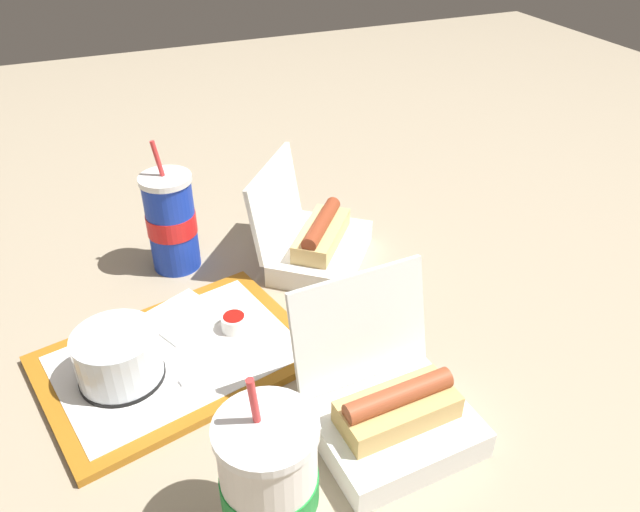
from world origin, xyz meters
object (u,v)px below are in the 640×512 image
at_px(cake_container, 118,358).
at_px(plastic_fork, 216,367).
at_px(soda_cup_back, 269,481).
at_px(clamshell_hotdog_back, 316,241).
at_px(clamshell_hotdog_corner, 391,411).
at_px(food_tray, 177,359).
at_px(ketchup_cup, 234,322).
at_px(soda_cup_front, 171,222).

distance_m(cake_container, plastic_fork, 0.13).
bearing_deg(soda_cup_back, clamshell_hotdog_back, -117.53).
height_order(clamshell_hotdog_corner, soda_cup_back, soda_cup_back).
distance_m(food_tray, ketchup_cup, 0.10).
relative_size(food_tray, clamshell_hotdog_back, 1.60).
relative_size(food_tray, soda_cup_back, 1.85).
bearing_deg(clamshell_hotdog_corner, clamshell_hotdog_back, -98.98).
xyz_separation_m(cake_container, soda_cup_back, (-0.12, 0.29, 0.03)).
height_order(plastic_fork, clamshell_hotdog_corner, clamshell_hotdog_corner).
xyz_separation_m(food_tray, soda_cup_back, (-0.04, 0.30, 0.08)).
distance_m(plastic_fork, clamshell_hotdog_corner, 0.26).
xyz_separation_m(soda_cup_back, soda_cup_front, (-0.01, -0.55, 0.01)).
relative_size(food_tray, ketchup_cup, 10.48).
xyz_separation_m(food_tray, clamshell_hotdog_back, (-0.29, -0.17, 0.03)).
distance_m(cake_container, clamshell_hotdog_corner, 0.37).
height_order(clamshell_hotdog_corner, soda_cup_front, soda_cup_front).
height_order(ketchup_cup, soda_cup_back, soda_cup_back).
distance_m(food_tray, plastic_fork, 0.07).
bearing_deg(soda_cup_front, food_tray, 77.91).
distance_m(food_tray, clamshell_hotdog_back, 0.33).
distance_m(soda_cup_back, soda_cup_front, 0.55).
bearing_deg(cake_container, plastic_fork, 165.29).
relative_size(clamshell_hotdog_back, soda_cup_back, 1.16).
bearing_deg(cake_container, clamshell_hotdog_corner, 143.77).
relative_size(clamshell_hotdog_corner, soda_cup_front, 0.86).
xyz_separation_m(plastic_fork, soda_cup_front, (-0.01, -0.30, 0.07)).
relative_size(ketchup_cup, soda_cup_back, 0.18).
bearing_deg(ketchup_cup, plastic_fork, 56.58).
bearing_deg(ketchup_cup, clamshell_hotdog_back, -143.50).
height_order(cake_container, soda_cup_back, soda_cup_back).
height_order(cake_container, clamshell_hotdog_corner, clamshell_hotdog_corner).
height_order(food_tray, clamshell_hotdog_back, clamshell_hotdog_back).
bearing_deg(clamshell_hotdog_corner, ketchup_cup, -63.73).
xyz_separation_m(ketchup_cup, clamshell_hotdog_back, (-0.19, -0.14, 0.01)).
relative_size(ketchup_cup, plastic_fork, 0.36).
bearing_deg(clamshell_hotdog_back, food_tray, 30.12).
bearing_deg(food_tray, soda_cup_front, -102.09).
xyz_separation_m(clamshell_hotdog_back, soda_cup_back, (0.24, 0.47, 0.04)).
xyz_separation_m(food_tray, cake_container, (0.08, 0.02, 0.04)).
height_order(ketchup_cup, plastic_fork, ketchup_cup).
relative_size(cake_container, clamshell_hotdog_back, 0.44).
bearing_deg(soda_cup_front, soda_cup_back, 88.76).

